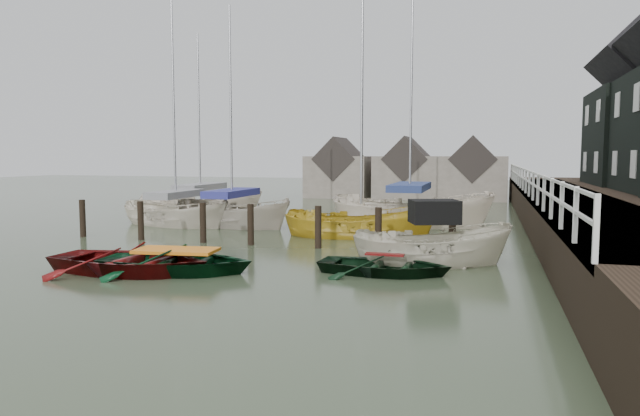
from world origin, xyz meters
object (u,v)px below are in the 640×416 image
(sailboat_a, at_px, (176,224))
(sailboat_e, at_px, (201,215))
(rowboat_green, at_px, (177,273))
(sailboat_d, at_px, (409,223))
(rowboat_dkgreen, at_px, (385,274))
(motorboat, at_px, (433,262))
(rowboat_red, at_px, (131,273))
(sailboat_b, at_px, (232,224))
(sailboat_c, at_px, (361,236))

(sailboat_a, distance_m, sailboat_e, 3.94)
(rowboat_green, height_order, sailboat_d, sailboat_d)
(sailboat_e, bearing_deg, rowboat_dkgreen, -145.52)
(rowboat_dkgreen, bearing_deg, motorboat, -32.98)
(motorboat, bearing_deg, sailboat_a, 43.13)
(rowboat_red, distance_m, sailboat_b, 10.04)
(sailboat_b, bearing_deg, sailboat_d, -54.15)
(rowboat_dkgreen, xyz_separation_m, sailboat_c, (-2.06, 6.56, 0.01))
(rowboat_red, relative_size, sailboat_c, 0.42)
(sailboat_b, height_order, sailboat_d, sailboat_d)
(sailboat_d, xyz_separation_m, sailboat_e, (-10.67, 0.81, 0.00))
(sailboat_e, bearing_deg, rowboat_red, -169.28)
(sailboat_b, xyz_separation_m, sailboat_e, (-3.34, 3.38, -0.00))
(rowboat_dkgreen, bearing_deg, sailboat_a, 55.75)
(sailboat_a, height_order, sailboat_e, sailboat_a)
(sailboat_c, height_order, sailboat_d, sailboat_d)
(rowboat_red, relative_size, sailboat_d, 0.35)
(rowboat_green, height_order, rowboat_dkgreen, rowboat_green)
(rowboat_dkgreen, relative_size, sailboat_a, 0.29)
(rowboat_red, relative_size, sailboat_a, 0.38)
(rowboat_green, bearing_deg, motorboat, -72.32)
(sailboat_d, bearing_deg, sailboat_c, 171.88)
(sailboat_a, relative_size, sailboat_b, 1.10)
(rowboat_green, relative_size, sailboat_d, 0.33)
(sailboat_d, height_order, sailboat_e, sailboat_d)
(rowboat_dkgreen, height_order, sailboat_e, sailboat_e)
(rowboat_red, height_order, sailboat_c, sailboat_c)
(rowboat_green, xyz_separation_m, sailboat_e, (-6.24, 12.90, 0.06))
(rowboat_green, bearing_deg, sailboat_a, 23.24)
(motorboat, bearing_deg, rowboat_dkgreen, 126.11)
(rowboat_red, relative_size, rowboat_green, 1.08)
(rowboat_red, relative_size, sailboat_e, 0.42)
(rowboat_dkgreen, distance_m, motorboat, 1.90)
(sailboat_c, distance_m, sailboat_e, 10.62)
(motorboat, distance_m, sailboat_a, 13.16)
(motorboat, distance_m, sailboat_b, 11.30)
(sailboat_c, xyz_separation_m, sailboat_d, (1.28, 4.14, 0.05))
(motorboat, height_order, sailboat_c, sailboat_c)
(rowboat_dkgreen, bearing_deg, sailboat_b, 46.61)
(rowboat_dkgreen, relative_size, motorboat, 0.71)
(rowboat_red, bearing_deg, rowboat_green, -72.29)
(sailboat_e, bearing_deg, rowboat_green, -164.56)
(sailboat_a, xyz_separation_m, sailboat_c, (8.52, -1.11, -0.05))
(rowboat_green, bearing_deg, rowboat_red, 100.22)
(sailboat_c, relative_size, sailboat_d, 0.83)
(rowboat_dkgreen, distance_m, sailboat_c, 6.88)
(sailboat_a, height_order, sailboat_c, sailboat_a)
(motorboat, xyz_separation_m, sailboat_e, (-12.53, 9.95, -0.03))
(sailboat_b, xyz_separation_m, sailboat_c, (6.05, -1.57, -0.05))
(sailboat_c, bearing_deg, sailboat_b, 64.44)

